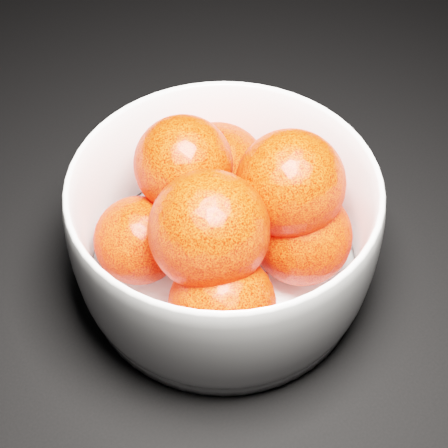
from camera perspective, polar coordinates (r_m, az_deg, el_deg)
ground at (r=0.56m, az=-2.33°, el=-3.10°), size 3.00×3.00×0.00m
bowl at (r=0.51m, az=0.00°, el=-0.45°), size 0.25×0.25×0.12m
orange_pile at (r=0.50m, az=0.32°, el=0.88°), size 0.19×0.20×0.14m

